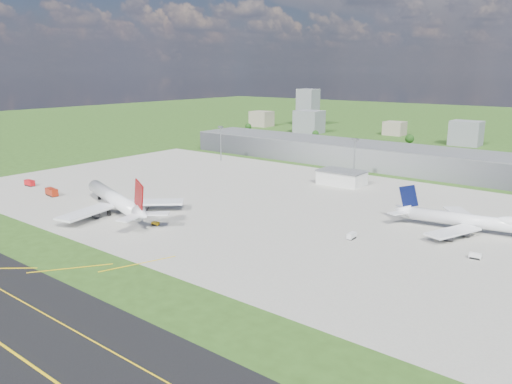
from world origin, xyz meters
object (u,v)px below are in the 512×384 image
Objects in this scene: crash_tender at (30,183)px; airliner_blue_quad at (479,222)px; fire_truck at (52,192)px; airliner_red_twin at (116,201)px; tug_yellow at (155,224)px; van_white_near at (352,236)px; van_white_far at (475,256)px.

airliner_blue_quad is at bearing 14.39° from crash_tender.
airliner_blue_quad is 7.09× the size of fire_truck.
fire_truck is 32.36m from crash_tender.
airliner_red_twin is at bearing -161.85° from airliner_blue_quad.
crash_tender is 116.94m from tug_yellow.
van_white_near is (192.67, 32.26, -0.51)m from crash_tender.
airliner_blue_quad is at bearing 27.54° from fire_truck.
airliner_red_twin reaches higher than van_white_far.
van_white_near is at bearing 6.63° from crash_tender.
airliner_red_twin is 8.10× the size of fire_truck.
tug_yellow is 84.43m from van_white_near.
airliner_blue_quad is at bearing 97.29° from van_white_far.
van_white_far is at bearing 18.78° from fire_truck.
crash_tender reaches higher than van_white_far.
fire_truck is at bearing 102.16° from van_white_near.
fire_truck is 84.81m from tug_yellow.
tug_yellow is at bearing -166.62° from airliner_red_twin.
fire_truck reaches higher than crash_tender.
airliner_red_twin is 11.02× the size of crash_tender.
airliner_blue_quad is at bearing -44.59° from van_white_near.
airliner_red_twin is 162.21m from airliner_blue_quad.
van_white_near is (160.63, 36.82, -0.74)m from fire_truck.
crash_tender is (-230.53, -71.68, -3.14)m from airliner_blue_quad.
van_white_far is (151.74, 42.47, -4.68)m from airliner_red_twin.
van_white_near is at bearing -142.83° from airliner_blue_quad.
tug_yellow is (-113.69, -76.55, -4.04)m from airliner_blue_quad.
fire_truck is 2.23× the size of van_white_far.
crash_tender is at bearing 98.75° from van_white_near.
van_white_near is (106.49, 34.57, -4.52)m from airliner_red_twin.
fire_truck is 164.80m from van_white_near.
tug_yellow is at bearing -155.04° from airliner_blue_quad.
fire_truck reaches higher than tug_yellow.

